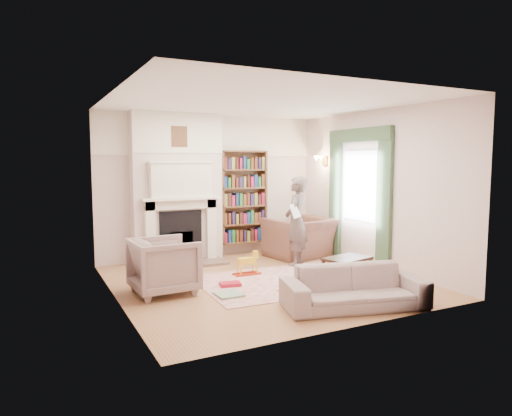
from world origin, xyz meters
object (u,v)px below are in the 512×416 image
rocking_horse (247,264)px  sofa (354,287)px  armchair_left (164,266)px  paraffin_heater (172,253)px  armchair_reading (299,238)px  coffee_table (347,272)px  bookcase (243,197)px  man_reading (296,221)px

rocking_horse → sofa: bearing=-75.1°
armchair_left → paraffin_heater: bearing=-23.1°
armchair_left → paraffin_heater: size_ratio=1.61×
armchair_reading → coffee_table: size_ratio=1.71×
armchair_left → armchair_reading: bearing=-70.8°
rocking_horse → bookcase: bearing=68.0°
armchair_left → sofa: size_ratio=0.48×
armchair_reading → man_reading: (-0.45, -0.60, 0.43)m
armchair_left → rocking_horse: size_ratio=1.93×
armchair_reading → paraffin_heater: (-2.54, 0.23, -0.11)m
paraffin_heater → coffee_table: bearing=-49.7°
paraffin_heater → rocking_horse: bearing=-49.1°
armchair_reading → man_reading: bearing=44.3°
coffee_table → sofa: bearing=-136.1°
sofa → paraffin_heater: paraffin_heater is taller
man_reading → sofa: bearing=35.9°
sofa → man_reading: size_ratio=1.13×
armchair_reading → paraffin_heater: armchair_reading is taller
coffee_table → rocking_horse: bearing=116.8°
armchair_left → sofa: 2.69m
armchair_reading → sofa: size_ratio=0.65×
armchair_reading → armchair_left: size_ratio=1.35×
armchair_left → coffee_table: 2.74m
coffee_table → paraffin_heater: bearing=117.3°
bookcase → coffee_table: bookcase is taller
bookcase → paraffin_heater: bearing=-161.6°
sofa → paraffin_heater: (-1.48, 3.25, 0.01)m
man_reading → rocking_horse: man_reading is taller
sofa → paraffin_heater: size_ratio=3.35×
armchair_left → rocking_horse: 1.57m
man_reading → coffee_table: size_ratio=2.33×
coffee_table → bookcase: bearing=83.9°
armchair_reading → bookcase: bearing=-51.0°
armchair_reading → paraffin_heater: size_ratio=2.17×
armchair_reading → man_reading: size_ratio=0.73×
armchair_reading → man_reading: man_reading is taller
sofa → coffee_table: bearing=71.5°
sofa → man_reading: bearing=90.3°
armchair_reading → armchair_left: 3.33m
rocking_horse → armchair_reading: bearing=30.3°
paraffin_heater → rocking_horse: 1.47m
armchair_left → paraffin_heater: (0.54, 1.49, -0.13)m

